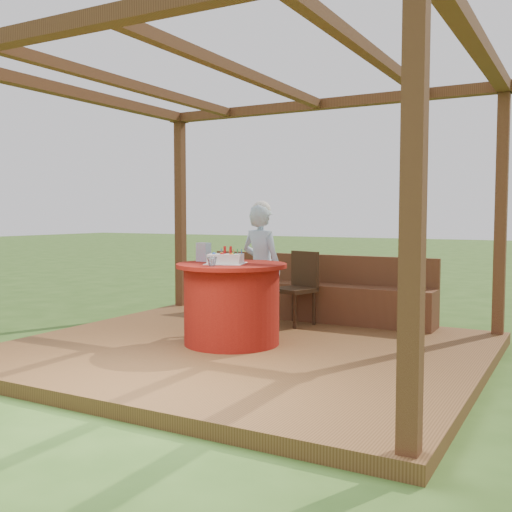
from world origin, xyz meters
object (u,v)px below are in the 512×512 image
(drinking_glass, at_px, (212,261))
(bench, at_px, (313,298))
(elderly_woman, at_px, (261,265))
(table, at_px, (232,303))
(birthday_cake, at_px, (226,259))
(chair, at_px, (298,284))
(gift_bag, at_px, (204,252))

(drinking_glass, bearing_deg, bench, 85.55)
(bench, xyz_separation_m, elderly_woman, (-0.25, -0.88, 0.46))
(table, bearing_deg, birthday_cake, -119.89)
(chair, xyz_separation_m, elderly_woman, (-0.23, -0.51, 0.25))
(table, relative_size, gift_bag, 5.65)
(birthday_cake, xyz_separation_m, drinking_glass, (0.03, -0.30, -0.01))
(elderly_woman, xyz_separation_m, gift_bag, (-0.30, -0.71, 0.18))
(elderly_woman, xyz_separation_m, drinking_glass, (0.09, -1.16, 0.13))
(chair, distance_m, elderly_woman, 0.61)
(bench, relative_size, elderly_woman, 2.06)
(birthday_cake, bearing_deg, chair, 83.06)
(elderly_woman, bearing_deg, table, -83.34)
(bench, bearing_deg, drinking_glass, -94.45)
(chair, bearing_deg, elderly_woman, -114.05)
(drinking_glass, bearing_deg, elderly_woman, 94.62)
(birthday_cake, bearing_deg, gift_bag, 157.91)
(chair, bearing_deg, bench, 85.88)
(gift_bag, xyz_separation_m, drinking_glass, (0.40, -0.45, -0.05))
(gift_bag, relative_size, drinking_glass, 2.02)
(table, bearing_deg, chair, 84.22)
(chair, relative_size, elderly_woman, 0.59)
(table, bearing_deg, drinking_glass, -89.95)
(bench, distance_m, gift_bag, 1.81)
(bench, bearing_deg, elderly_woman, -106.01)
(bench, relative_size, drinking_glass, 30.89)
(bench, xyz_separation_m, birthday_cake, (-0.19, -1.74, 0.60))
(chair, bearing_deg, gift_bag, -113.40)
(elderly_woman, height_order, gift_bag, elderly_woman)
(elderly_woman, bearing_deg, drinking_glass, -85.38)
(bench, relative_size, birthday_cake, 6.41)
(bench, xyz_separation_m, chair, (-0.03, -0.38, 0.21))
(birthday_cake, height_order, gift_bag, gift_bag)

